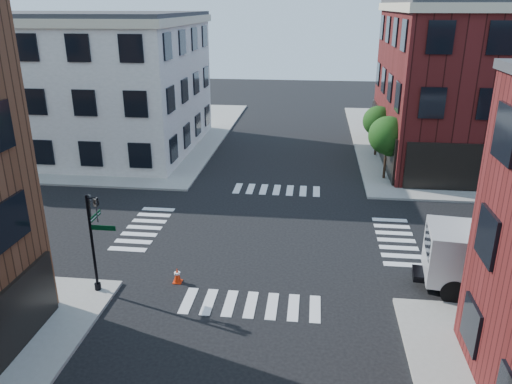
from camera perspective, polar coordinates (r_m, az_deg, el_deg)
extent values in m
plane|color=black|center=(27.66, 1.24, -4.81)|extent=(120.00, 120.00, 0.00)
cube|color=gray|center=(52.79, -19.84, 6.51)|extent=(30.00, 30.00, 0.15)
cube|color=beige|center=(46.53, -21.08, 11.43)|extent=(22.00, 16.00, 11.00)
cylinder|color=black|center=(36.92, 14.47, 2.65)|extent=(0.18, 0.18, 1.47)
cylinder|color=black|center=(36.71, 14.57, 3.74)|extent=(0.12, 0.12, 1.47)
sphere|color=black|center=(36.28, 14.81, 6.28)|extent=(2.69, 2.69, 2.69)
sphere|color=black|center=(36.35, 15.14, 5.38)|extent=(1.85, 1.85, 1.85)
cylinder|color=black|center=(42.65, 13.50, 5.04)|extent=(0.18, 0.18, 1.33)
cylinder|color=black|center=(42.48, 13.57, 5.90)|extent=(0.12, 0.12, 1.33)
sphere|color=black|center=(42.14, 13.75, 7.90)|extent=(2.43, 2.43, 2.43)
sphere|color=black|center=(42.18, 14.04, 7.20)|extent=(1.67, 1.67, 1.67)
cylinder|color=black|center=(22.39, -18.18, -5.82)|extent=(0.12, 0.12, 4.60)
cylinder|color=black|center=(23.32, -17.63, -10.23)|extent=(0.28, 0.28, 0.30)
cube|color=#053819|center=(21.82, -17.11, -3.94)|extent=(1.10, 0.03, 0.22)
cube|color=#053819|center=(22.40, -17.92, -2.68)|extent=(0.03, 1.10, 0.22)
imported|color=black|center=(21.70, -17.69, -1.99)|extent=(0.22, 0.18, 1.10)
imported|color=black|center=(22.09, -18.51, -1.68)|extent=(0.18, 0.22, 1.10)
cube|color=#AAAAAC|center=(23.45, 21.68, -6.50)|extent=(2.58, 2.98, 2.29)
cube|color=black|center=(23.11, 19.15, -5.44)|extent=(0.35, 2.17, 1.03)
cylinder|color=black|center=(22.96, 21.67, -10.52)|extent=(1.18, 0.52, 1.14)
cylinder|color=black|center=(25.04, 20.97, -7.72)|extent=(1.18, 0.52, 1.14)
cube|color=red|center=(23.41, -8.94, -10.10)|extent=(0.41, 0.41, 0.04)
cone|color=red|center=(23.24, -8.99, -9.37)|extent=(0.39, 0.39, 0.73)
cylinder|color=white|center=(23.19, -9.00, -9.15)|extent=(0.28, 0.28, 0.08)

